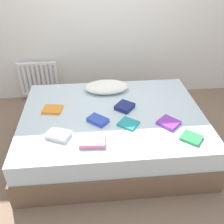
# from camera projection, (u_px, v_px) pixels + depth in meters

# --- Properties ---
(ground_plane) EXTENTS (8.00, 8.00, 0.00)m
(ground_plane) POSITION_uv_depth(u_px,v_px,m) (112.00, 147.00, 3.02)
(ground_plane) COLOR #7F6651
(back_wall) EXTENTS (6.00, 0.10, 2.80)m
(back_wall) POSITION_uv_depth(u_px,v_px,m) (103.00, 0.00, 3.35)
(back_wall) COLOR silver
(back_wall) RESTS_ON ground
(bed) EXTENTS (2.00, 1.50, 0.50)m
(bed) POSITION_uv_depth(u_px,v_px,m) (112.00, 131.00, 2.88)
(bed) COLOR brown
(bed) RESTS_ON ground
(radiator) EXTENTS (0.56, 0.04, 0.52)m
(radiator) POSITION_uv_depth(u_px,v_px,m) (39.00, 79.00, 3.73)
(radiator) COLOR white
(radiator) RESTS_ON ground
(pillow) EXTENTS (0.54, 0.33, 0.11)m
(pillow) POSITION_uv_depth(u_px,v_px,m) (107.00, 87.00, 3.11)
(pillow) COLOR white
(pillow) RESTS_ON bed
(textbook_orange) EXTENTS (0.23, 0.20, 0.03)m
(textbook_orange) POSITION_uv_depth(u_px,v_px,m) (53.00, 109.00, 2.77)
(textbook_orange) COLOR orange
(textbook_orange) RESTS_ON bed
(textbook_blue) EXTENTS (0.24, 0.23, 0.04)m
(textbook_blue) POSITION_uv_depth(u_px,v_px,m) (98.00, 120.00, 2.59)
(textbook_blue) COLOR #2847B7
(textbook_blue) RESTS_ON bed
(textbook_purple) EXTENTS (0.26, 0.26, 0.04)m
(textbook_purple) POSITION_uv_depth(u_px,v_px,m) (169.00, 123.00, 2.56)
(textbook_purple) COLOR purple
(textbook_purple) RESTS_ON bed
(textbook_navy) EXTENTS (0.25, 0.25, 0.05)m
(textbook_navy) POSITION_uv_depth(u_px,v_px,m) (125.00, 107.00, 2.80)
(textbook_navy) COLOR navy
(textbook_navy) RESTS_ON bed
(textbook_white) EXTENTS (0.26, 0.23, 0.05)m
(textbook_white) POSITION_uv_depth(u_px,v_px,m) (58.00, 135.00, 2.39)
(textbook_white) COLOR white
(textbook_white) RESTS_ON bed
(textbook_pink) EXTENTS (0.25, 0.20, 0.04)m
(textbook_pink) POSITION_uv_depth(u_px,v_px,m) (92.00, 141.00, 2.32)
(textbook_pink) COLOR pink
(textbook_pink) RESTS_ON bed
(textbook_green) EXTENTS (0.24, 0.24, 0.03)m
(textbook_green) POSITION_uv_depth(u_px,v_px,m) (191.00, 138.00, 2.37)
(textbook_green) COLOR green
(textbook_green) RESTS_ON bed
(textbook_teal) EXTENTS (0.25, 0.24, 0.02)m
(textbook_teal) POSITION_uv_depth(u_px,v_px,m) (128.00, 124.00, 2.56)
(textbook_teal) COLOR teal
(textbook_teal) RESTS_ON bed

